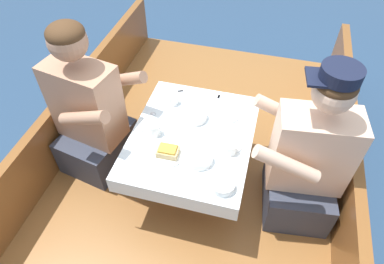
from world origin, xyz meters
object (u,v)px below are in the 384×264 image
object	(u,v)px
sandwich	(168,151)
coffee_cup_center	(174,100)
person_starboard	(306,162)
person_port	(90,115)
coffee_cup_starboard	(155,129)
coffee_cup_port	(231,148)

from	to	relation	value
sandwich	coffee_cup_center	distance (m)	0.42
person_starboard	coffee_cup_center	distance (m)	0.86
person_port	sandwich	distance (m)	0.59
person_starboard	sandwich	distance (m)	0.75
person_starboard	coffee_cup_starboard	distance (m)	0.85
person_port	coffee_cup_center	world-z (taller)	person_port
person_port	coffee_cup_port	distance (m)	0.88
coffee_cup_starboard	coffee_cup_center	size ratio (longest dim) A/B	0.97
coffee_cup_starboard	coffee_cup_center	xyz separation A→B (m)	(0.02, 0.28, -0.01)
person_starboard	coffee_cup_port	bearing A→B (deg)	0.05
sandwich	coffee_cup_starboard	xyz separation A→B (m)	(-0.12, 0.13, 0.00)
person_starboard	coffee_cup_center	size ratio (longest dim) A/B	11.08
person_starboard	coffee_cup_center	bearing A→B (deg)	-24.05
sandwich	coffee_cup_port	size ratio (longest dim) A/B	1.21
coffee_cup_port	person_starboard	bearing A→B (deg)	6.92
coffee_cup_starboard	coffee_cup_center	bearing A→B (deg)	85.61
coffee_cup_port	coffee_cup_center	distance (m)	0.52
coffee_cup_center	person_port	bearing A→B (deg)	-153.64
coffee_cup_center	sandwich	bearing A→B (deg)	-77.04
person_starboard	sandwich	world-z (taller)	person_starboard
sandwich	coffee_cup_center	world-z (taller)	sandwich
sandwich	coffee_cup_port	distance (m)	0.34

